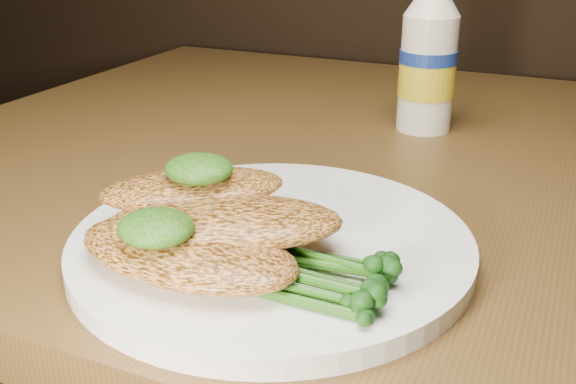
% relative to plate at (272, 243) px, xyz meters
% --- Properties ---
extents(plate, '(0.29, 0.29, 0.01)m').
position_rel_plate_xyz_m(plate, '(0.00, 0.00, 0.00)').
color(plate, white).
rests_on(plate, dining_table).
extents(chicken_front, '(0.16, 0.09, 0.02)m').
position_rel_plate_xyz_m(chicken_front, '(-0.03, -0.07, 0.02)').
color(chicken_front, '#CA8140').
rests_on(chicken_front, plate).
extents(chicken_mid, '(0.18, 0.14, 0.02)m').
position_rel_plate_xyz_m(chicken_mid, '(-0.02, -0.03, 0.03)').
color(chicken_mid, '#CA8140').
rests_on(chicken_mid, plate).
extents(chicken_back, '(0.15, 0.13, 0.02)m').
position_rel_plate_xyz_m(chicken_back, '(-0.06, -0.01, 0.03)').
color(chicken_back, '#CA8140').
rests_on(chicken_back, plate).
extents(pesto_front, '(0.06, 0.06, 0.02)m').
position_rel_plate_xyz_m(pesto_front, '(-0.04, -0.08, 0.04)').
color(pesto_front, '#133407').
rests_on(pesto_front, chicken_front).
extents(pesto_back, '(0.05, 0.05, 0.02)m').
position_rel_plate_xyz_m(pesto_back, '(-0.05, -0.01, 0.05)').
color(pesto_back, '#133407').
rests_on(pesto_back, chicken_back).
extents(broccolini_bundle, '(0.17, 0.15, 0.02)m').
position_rel_plate_xyz_m(broccolini_bundle, '(0.04, -0.05, 0.02)').
color(broccolini_bundle, '#235813').
rests_on(broccolini_bundle, plate).
extents(mayo_bottle, '(0.06, 0.06, 0.17)m').
position_rel_plate_xyz_m(mayo_bottle, '(0.03, 0.33, 0.08)').
color(mayo_bottle, white).
rests_on(mayo_bottle, dining_table).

